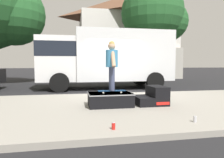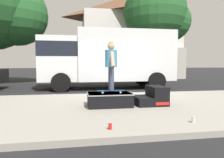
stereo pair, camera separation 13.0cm
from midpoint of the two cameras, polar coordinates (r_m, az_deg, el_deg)
ground_plane at (r=8.90m, az=1.62°, el=-4.21°), size 140.00×140.00×0.00m
sidewalk_slab at (r=6.04m, az=7.76°, el=-7.64°), size 50.00×5.00×0.12m
skate_box at (r=5.73m, az=-1.19°, el=-5.63°), size 1.23×0.84×0.37m
kicker_ramp at (r=6.06m, az=10.78°, el=-4.94°), size 0.87×0.82×0.53m
skateboard at (r=5.69m, az=-0.72°, el=-3.36°), size 0.78×0.22×0.07m
skater_kid at (r=5.65m, az=-0.73°, el=4.95°), size 0.33×0.71×1.38m
soda_can at (r=3.73m, az=-0.61°, el=-13.09°), size 0.07×0.07×0.13m
soda_can_b at (r=4.47m, az=21.55°, el=-10.46°), size 0.07×0.07×0.13m
box_truck at (r=10.93m, az=-2.29°, el=6.27°), size 6.91×2.63×3.05m
street_tree_main at (r=16.08m, az=11.91°, el=17.18°), size 5.05×4.59×7.40m
house_behind at (r=21.75m, az=3.12°, el=11.89°), size 9.54×8.23×8.40m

